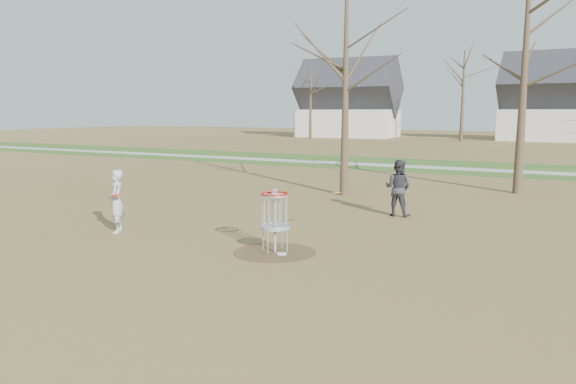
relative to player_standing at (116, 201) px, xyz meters
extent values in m
plane|color=brown|center=(4.52, 0.13, -0.79)|extent=(160.00, 160.00, 0.00)
cube|color=#2D5119|center=(4.52, 21.13, -0.79)|extent=(160.00, 8.00, 0.01)
cube|color=#9E9E99|center=(4.52, 20.13, -0.78)|extent=(160.00, 1.50, 0.01)
cylinder|color=#47331E|center=(4.52, 0.13, -0.79)|extent=(1.80, 1.80, 0.01)
imported|color=#B0B0B0|center=(0.00, 0.00, 0.00)|extent=(0.64, 0.69, 1.59)
imported|color=#302F34|center=(5.51, 5.58, 0.03)|extent=(0.83, 0.66, 1.65)
cylinder|color=white|center=(4.73, 0.04, -0.77)|extent=(0.22, 0.22, 0.02)
cylinder|color=orange|center=(4.98, 2.32, 0.27)|extent=(0.23, 0.22, 0.08)
cylinder|color=red|center=(0.27, -0.24, 0.21)|extent=(0.22, 0.22, 0.02)
cylinder|color=#9EA3AD|center=(4.52, 0.13, -0.12)|extent=(0.05, 0.05, 1.35)
cylinder|color=#9EA3AD|center=(4.52, 0.13, -0.24)|extent=(0.64, 0.64, 0.04)
torus|color=#9EA3AD|center=(4.52, 0.13, 0.46)|extent=(0.60, 0.60, 0.04)
torus|color=#B0130B|center=(4.52, 0.13, 0.49)|extent=(0.60, 0.60, 0.04)
cone|color=#382B1E|center=(2.52, 8.63, 2.96)|extent=(0.32, 0.32, 7.50)
cone|color=#382B1E|center=(8.02, 12.13, 3.46)|extent=(0.36, 0.36, 8.50)
cone|color=#382B1E|center=(-17.48, 46.13, 3.21)|extent=(0.36, 0.36, 8.00)
cone|color=#382B1E|center=(-1.48, 48.13, 3.71)|extent=(0.40, 0.40, 9.00)
cube|color=silver|center=(-15.48, 52.13, 0.81)|extent=(11.46, 7.75, 3.20)
pyramid|color=#2D2D33|center=(-15.48, 52.13, 4.18)|extent=(12.01, 7.79, 3.55)
cube|color=silver|center=(6.52, 54.13, 0.81)|extent=(10.24, 7.34, 3.20)
pyramid|color=#2D2D33|center=(6.52, 54.13, 4.18)|extent=(10.74, 7.36, 3.55)
camera|label=1|loc=(10.43, -10.10, 2.24)|focal=35.00mm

